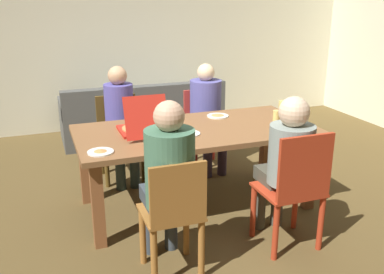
{
  "coord_description": "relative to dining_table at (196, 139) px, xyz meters",
  "views": [
    {
      "loc": [
        -1.3,
        -3.47,
        1.9
      ],
      "look_at": [
        0.0,
        0.1,
        0.64
      ],
      "focal_mm": 40.64,
      "sensor_mm": 36.0,
      "label": 1
    }
  ],
  "objects": [
    {
      "name": "plate_1",
      "position": [
        -0.12,
        -0.13,
        0.1
      ],
      "size": [
        0.2,
        0.2,
        0.01
      ],
      "color": "white",
      "rests_on": "dining_table"
    },
    {
      "name": "couch",
      "position": [
        0.02,
        2.15,
        -0.38
      ],
      "size": [
        2.15,
        0.82,
        0.78
      ],
      "color": "#4E4F4E",
      "rests_on": "ground"
    },
    {
      "name": "person_0",
      "position": [
        0.44,
        0.82,
        0.05
      ],
      "size": [
        0.35,
        0.52,
        1.19
      ],
      "color": "#3B2D40",
      "rests_on": "ground"
    },
    {
      "name": "dining_table",
      "position": [
        0.0,
        0.0,
        0.0
      ],
      "size": [
        2.12,
        1.02,
        0.75
      ],
      "color": "brown",
      "rests_on": "ground"
    },
    {
      "name": "plate_0",
      "position": [
        -0.9,
        -0.33,
        0.11
      ],
      "size": [
        0.2,
        0.2,
        0.03
      ],
      "color": "white",
      "rests_on": "dining_table"
    },
    {
      "name": "drinking_glass_0",
      "position": [
        0.96,
        0.13,
        0.17
      ],
      "size": [
        0.07,
        0.07,
        0.15
      ],
      "primitive_type": "cylinder",
      "color": "#E2C364",
      "rests_on": "dining_table"
    },
    {
      "name": "drinking_glass_1",
      "position": [
        -0.21,
        0.33,
        0.15
      ],
      "size": [
        0.07,
        0.07,
        0.12
      ],
      "primitive_type": "cylinder",
      "color": "silver",
      "rests_on": "dining_table"
    },
    {
      "name": "ground_plane",
      "position": [
        0.0,
        0.0,
        -0.66
      ],
      "size": [
        20.0,
        20.0,
        0.0
      ],
      "primitive_type": "plane",
      "color": "brown"
    },
    {
      "name": "chair_2",
      "position": [
        -0.52,
        -0.98,
        -0.19
      ],
      "size": [
        0.4,
        0.38,
        0.89
      ],
      "color": "#9D652B",
      "rests_on": "ground"
    },
    {
      "name": "chair_1",
      "position": [
        -0.52,
        0.94,
        -0.18
      ],
      "size": [
        0.45,
        0.42,
        0.87
      ],
      "color": "brown",
      "rests_on": "ground"
    },
    {
      "name": "chair_0",
      "position": [
        0.44,
        0.95,
        -0.17
      ],
      "size": [
        0.4,
        0.39,
        0.87
      ],
      "color": "#B9352C",
      "rests_on": "ground"
    },
    {
      "name": "plate_2",
      "position": [
        0.34,
        0.3,
        0.11
      ],
      "size": [
        0.21,
        0.21,
        0.03
      ],
      "color": "white",
      "rests_on": "dining_table"
    },
    {
      "name": "person_1",
      "position": [
        -0.52,
        0.8,
        0.05
      ],
      "size": [
        0.3,
        0.49,
        1.21
      ],
      "color": "#2D3C3A",
      "rests_on": "ground"
    },
    {
      "name": "pizza_box_0",
      "position": [
        -0.49,
        0.05,
        0.15
      ],
      "size": [
        0.36,
        0.49,
        0.36
      ],
      "color": "red",
      "rests_on": "dining_table"
    },
    {
      "name": "drinking_glass_2",
      "position": [
        0.74,
        -0.14,
        0.16
      ],
      "size": [
        0.06,
        0.06,
        0.13
      ],
      "primitive_type": "cylinder",
      "color": "#E3C367",
      "rests_on": "dining_table"
    },
    {
      "name": "person_2",
      "position": [
        -0.52,
        -0.86,
        0.08
      ],
      "size": [
        0.34,
        0.49,
        1.26
      ],
      "color": "#353E45",
      "rests_on": "ground"
    },
    {
      "name": "person_3",
      "position": [
        0.44,
        -0.81,
        0.06
      ],
      "size": [
        0.34,
        0.5,
        1.2
      ],
      "color": "#444235",
      "rests_on": "ground"
    },
    {
      "name": "back_wall",
      "position": [
        0.0,
        2.87,
        0.79
      ],
      "size": [
        7.11,
        0.12,
        2.89
      ],
      "primitive_type": "cube",
      "color": "beige",
      "rests_on": "ground"
    },
    {
      "name": "chair_3",
      "position": [
        0.44,
        -0.95,
        -0.14
      ],
      "size": [
        0.46,
        0.42,
        0.96
      ],
      "color": "#AD331A",
      "rests_on": "ground"
    }
  ]
}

